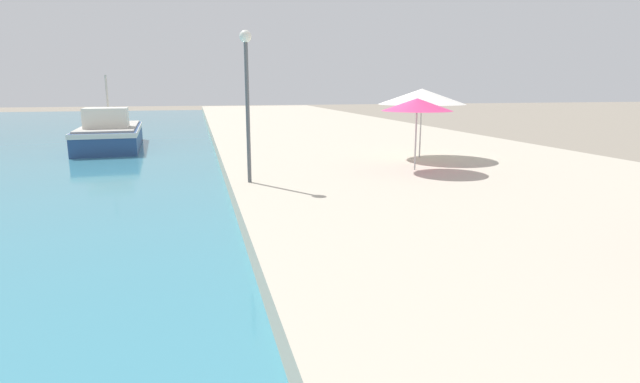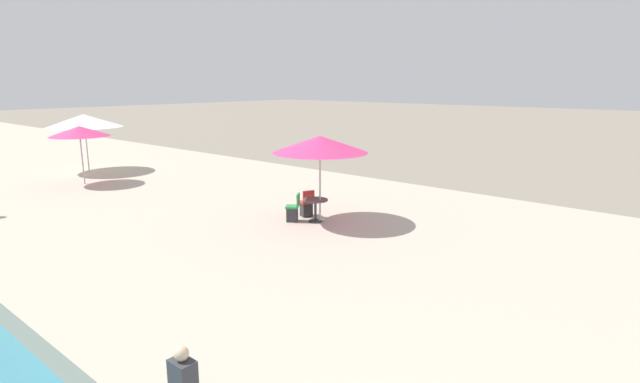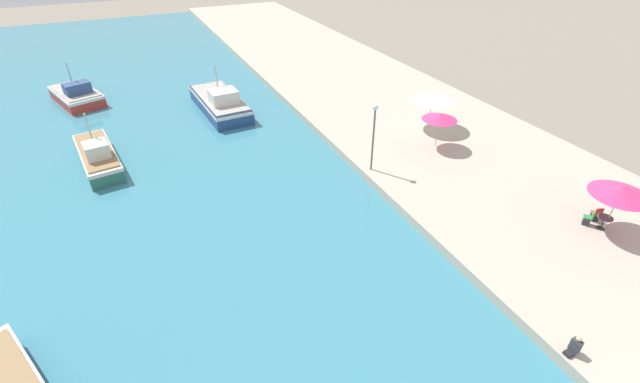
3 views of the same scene
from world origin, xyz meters
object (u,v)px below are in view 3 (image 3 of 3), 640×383
(cafe_umbrella_white, at_px, (440,117))
(fishing_boat_distant, at_px, (77,95))
(fishing_boat_mid, at_px, (98,156))
(cafe_table, at_px, (604,220))
(cafe_umbrella_pink, at_px, (621,191))
(person_at_quay, at_px, (575,346))
(fishing_boat_far, at_px, (220,102))
(cafe_chair_right, at_px, (595,215))
(cafe_umbrella_striped, at_px, (432,97))
(lamppost, at_px, (374,127))
(cafe_chair_left, at_px, (587,220))

(cafe_umbrella_white, bearing_deg, fishing_boat_distant, 137.37)
(fishing_boat_mid, relative_size, cafe_table, 9.10)
(cafe_umbrella_pink, bearing_deg, person_at_quay, -150.50)
(fishing_boat_mid, xyz_separation_m, fishing_boat_far, (10.09, 6.06, 0.05))
(cafe_umbrella_white, xyz_separation_m, cafe_chair_right, (2.40, -11.01, -1.98))
(cafe_umbrella_striped, bearing_deg, fishing_boat_distant, 143.13)
(cafe_umbrella_pink, relative_size, cafe_table, 3.73)
(cafe_umbrella_white, bearing_deg, cafe_umbrella_pink, -79.56)
(cafe_umbrella_striped, relative_size, person_at_quay, 3.85)
(fishing_boat_far, xyz_separation_m, cafe_table, (14.47, -26.08, 0.27))
(lamppost, bearing_deg, person_at_quay, -90.50)
(cafe_umbrella_white, xyz_separation_m, person_at_quay, (-6.13, -16.50, -1.90))
(cafe_chair_left, relative_size, person_at_quay, 0.98)
(cafe_table, height_order, lamppost, lamppost)
(cafe_chair_right, distance_m, lamppost, 13.40)
(fishing_boat_mid, distance_m, person_at_quay, 29.73)
(cafe_chair_right, bearing_deg, fishing_boat_mid, 166.61)
(fishing_boat_far, xyz_separation_m, cafe_umbrella_white, (12.37, -14.41, 2.05))
(cafe_umbrella_white, height_order, person_at_quay, cafe_umbrella_white)
(cafe_umbrella_white, bearing_deg, cafe_chair_left, -81.40)
(fishing_boat_far, relative_size, cafe_chair_left, 9.88)
(cafe_chair_left, bearing_deg, fishing_boat_distant, 91.42)
(fishing_boat_far, relative_size, cafe_umbrella_striped, 2.50)
(cafe_umbrella_pink, relative_size, lamppost, 0.65)
(cafe_chair_left, bearing_deg, cafe_chair_right, -30.40)
(fishing_boat_distant, xyz_separation_m, cafe_umbrella_pink, (26.13, -33.85, 2.32))
(cafe_chair_right, bearing_deg, person_at_quay, -122.75)
(fishing_boat_distant, relative_size, cafe_chair_left, 7.67)
(person_at_quay, bearing_deg, cafe_chair_left, 34.74)
(fishing_boat_far, xyz_separation_m, lamppost, (6.38, -15.34, 2.83))
(cafe_umbrella_pink, xyz_separation_m, cafe_chair_left, (-0.50, 0.71, -2.18))
(fishing_boat_mid, bearing_deg, person_at_quay, -64.88)
(fishing_boat_far, height_order, cafe_umbrella_striped, fishing_boat_far)
(cafe_umbrella_white, relative_size, cafe_chair_right, 2.78)
(fishing_boat_mid, height_order, cafe_umbrella_white, fishing_boat_mid)
(cafe_umbrella_white, bearing_deg, fishing_boat_far, 130.65)
(cafe_umbrella_striped, bearing_deg, lamppost, -152.90)
(cafe_umbrella_pink, distance_m, cafe_umbrella_white, 12.00)
(fishing_boat_distant, height_order, cafe_umbrella_pink, fishing_boat_distant)
(cafe_umbrella_white, height_order, cafe_umbrella_striped, cafe_umbrella_striped)
(cafe_umbrella_pink, distance_m, cafe_table, 1.97)
(fishing_boat_mid, xyz_separation_m, lamppost, (16.47, -9.28, 2.88))
(fishing_boat_far, bearing_deg, cafe_table, -64.68)
(cafe_chair_left, bearing_deg, cafe_table, -90.00)
(cafe_umbrella_white, bearing_deg, cafe_umbrella_striped, 62.17)
(cafe_umbrella_striped, xyz_separation_m, cafe_table, (0.56, -14.59, -1.99))
(person_at_quay, distance_m, lamppost, 15.80)
(fishing_boat_mid, bearing_deg, cafe_chair_right, -46.11)
(cafe_umbrella_pink, bearing_deg, fishing_boat_distant, 127.67)
(lamppost, bearing_deg, cafe_chair_left, -52.95)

